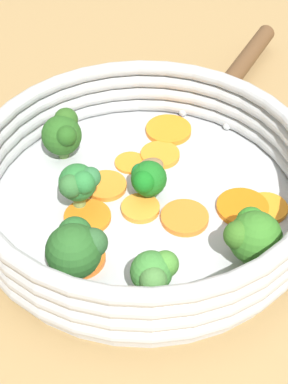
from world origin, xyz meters
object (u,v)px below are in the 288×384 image
(carrot_slice_1, at_px, (87,217))
(broccoli_floret_5, at_px, (146,179))
(carrot_slice_3, at_px, (134,162))
(carrot_slice_2, at_px, (106,186))
(carrot_slice_9, at_px, (185,218))
(broccoli_floret_1, at_px, (76,248))
(mushroom_piece_0, at_px, (151,167))
(carrot_slice_5, at_px, (267,208))
(carrot_slice_4, at_px, (79,258))
(broccoli_floret_4, at_px, (63,133))
(carrot_slice_0, at_px, (140,208))
(broccoli_floret_0, at_px, (154,273))
(broccoli_floret_3, at_px, (79,183))
(skillet, at_px, (144,208))
(carrot_slice_8, at_px, (169,130))
(broccoli_floret_2, at_px, (253,236))
(carrot_slice_7, at_px, (242,207))
(carrot_slice_6, at_px, (160,155))

(carrot_slice_1, distance_m, broccoli_floret_5, 0.06)
(carrot_slice_1, bearing_deg, carrot_slice_3, 138.36)
(carrot_slice_2, xyz_separation_m, carrot_slice_3, (-0.03, 0.03, -0.00))
(carrot_slice_9, xyz_separation_m, broccoli_floret_1, (0.04, -0.10, 0.02))
(carrot_slice_9, distance_m, mushroom_piece_0, 0.07)
(mushroom_piece_0, bearing_deg, carrot_slice_5, 50.30)
(carrot_slice_4, relative_size, broccoli_floret_4, 0.95)
(carrot_slice_0, distance_m, broccoli_floret_4, 0.11)
(broccoli_floret_0, xyz_separation_m, broccoli_floret_3, (-0.11, -0.04, 0.00))
(carrot_slice_3, relative_size, broccoli_floret_0, 0.69)
(skillet, xyz_separation_m, carrot_slice_8, (-0.10, 0.05, 0.01))
(carrot_slice_2, distance_m, broccoli_floret_5, 0.05)
(carrot_slice_3, xyz_separation_m, broccoli_floret_1, (0.12, -0.08, 0.03))
(carrot_slice_3, xyz_separation_m, carrot_slice_4, (0.11, -0.07, 0.00))
(carrot_slice_9, relative_size, broccoli_floret_3, 0.89)
(carrot_slice_2, height_order, carrot_slice_8, same)
(mushroom_piece_0, bearing_deg, broccoli_floret_0, -12.95)
(carrot_slice_2, height_order, carrot_slice_9, same)
(carrot_slice_5, xyz_separation_m, carrot_slice_8, (-0.13, -0.06, 0.00))
(carrot_slice_9, distance_m, broccoli_floret_1, 0.11)
(broccoli_floret_3, relative_size, mushroom_piece_0, 1.82)
(carrot_slice_8, relative_size, broccoli_floret_5, 1.21)
(carrot_slice_5, xyz_separation_m, broccoli_floret_2, (0.05, -0.04, 0.03))
(carrot_slice_0, height_order, carrot_slice_7, same)
(carrot_slice_8, bearing_deg, broccoli_floret_2, 6.22)
(carrot_slice_5, xyz_separation_m, broccoli_floret_4, (-0.12, -0.17, 0.03))
(carrot_slice_0, xyz_separation_m, broccoli_floret_0, (0.10, -0.01, 0.03))
(carrot_slice_0, xyz_separation_m, broccoli_floret_2, (0.08, 0.08, 0.03))
(broccoli_floret_4, bearing_deg, carrot_slice_0, 30.76)
(broccoli_floret_0, bearing_deg, carrot_slice_3, 172.83)
(carrot_slice_0, height_order, carrot_slice_2, same)
(carrot_slice_4, height_order, carrot_slice_8, same)
(carrot_slice_4, bearing_deg, broccoli_floret_5, 130.13)
(carrot_slice_5, height_order, carrot_slice_6, same)
(carrot_slice_0, distance_m, carrot_slice_5, 0.12)
(carrot_slice_2, distance_m, broccoli_floret_0, 0.14)
(carrot_slice_7, bearing_deg, broccoli_floret_0, -53.52)
(carrot_slice_0, xyz_separation_m, carrot_slice_5, (0.03, 0.11, -0.00))
(skillet, bearing_deg, carrot_slice_3, 176.68)
(carrot_slice_7, height_order, broccoli_floret_5, broccoli_floret_5)
(carrot_slice_1, bearing_deg, carrot_slice_0, 88.89)
(carrot_slice_6, height_order, broccoli_floret_5, broccoli_floret_5)
(skillet, height_order, broccoli_floret_1, broccoli_floret_1)
(carrot_slice_7, relative_size, broccoli_floret_2, 0.91)
(skillet, relative_size, carrot_slice_2, 7.43)
(broccoli_floret_4, relative_size, mushroom_piece_0, 1.77)
(carrot_slice_6, relative_size, broccoli_floret_3, 0.80)
(carrot_slice_0, relative_size, carrot_slice_6, 0.91)
(mushroom_piece_0, bearing_deg, broccoli_floret_1, -39.96)
(carrot_slice_2, distance_m, carrot_slice_5, 0.15)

